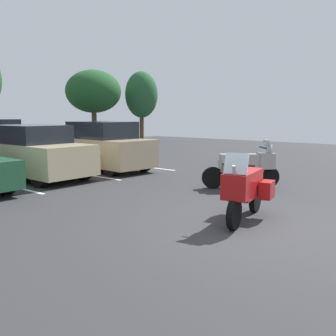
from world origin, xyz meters
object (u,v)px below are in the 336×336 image
motorcycle_touring (245,189)px  car_tan (103,147)px  car_champagne (34,152)px  motorcycle_second (244,165)px

motorcycle_touring → car_tan: (2.92, 7.69, 0.24)m
car_champagne → car_tan: (2.79, -0.24, 0.02)m
car_tan → car_champagne: bearing=175.0°
motorcycle_touring → car_tan: 8.23m
motorcycle_second → car_champagne: car_champagne is taller
motorcycle_touring → motorcycle_second: (3.11, 1.70, -0.00)m
car_champagne → car_tan: 2.80m
car_champagne → car_tan: bearing=-5.0°
car_tan → motorcycle_second: bearing=-88.2°
motorcycle_second → car_champagne: bearing=115.6°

